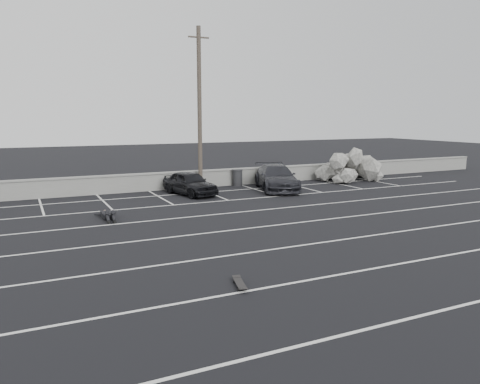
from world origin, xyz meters
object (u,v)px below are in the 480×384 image
car_left (190,183)px  trash_bin (237,178)px  car_right (276,178)px  person (107,212)px  riprap_pile (353,171)px  utility_pole (200,109)px  skateboard (240,284)px

car_left → trash_bin: (3.87, 1.90, -0.14)m
car_right → person: (-10.62, -3.60, -0.50)m
riprap_pile → person: (-17.84, -5.40, -0.36)m
utility_pole → trash_bin: 5.03m
car_left → skateboard: 14.71m
person → skateboard: person is taller
riprap_pile → trash_bin: bearing=175.6°
trash_bin → person: trash_bin is taller
car_right → person: size_ratio=2.07×
person → trash_bin: bearing=34.1°
car_left → trash_bin: size_ratio=3.74×
car_left → person: bearing=-155.3°
skateboard → car_left: bearing=89.7°
utility_pole → person: bearing=-138.8°
utility_pole → person: size_ratio=3.85×
car_right → trash_bin: bearing=138.5°
trash_bin → car_left: bearing=-153.8°
car_right → utility_pole: (-4.05, 2.15, 4.08)m
trash_bin → skateboard: bearing=-115.1°
car_left → utility_pole: (1.26, 1.59, 4.15)m
trash_bin → riprap_pile: (8.65, -0.66, 0.08)m
skateboard → utility_pole: bearing=86.9°
trash_bin → person: size_ratio=0.42×
trash_bin → skateboard: trash_bin is taller
riprap_pile → skateboard: 22.41m
person → skateboard: 10.20m
utility_pole → car_left: bearing=-128.2°
car_right → skateboard: car_right is taller
trash_bin → riprap_pile: 8.68m
car_left → riprap_pile: 12.58m
person → skateboard: size_ratio=2.81×
utility_pole → trash_bin: (2.62, 0.31, -4.29)m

